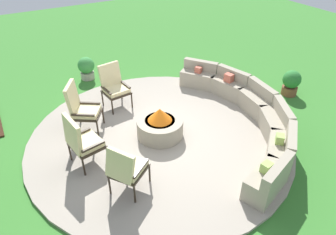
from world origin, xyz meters
The scene contains 10 objects.
ground_plane centered at (0.00, 0.00, 0.00)m, with size 24.00×24.00×0.00m, color #387A2D.
patio_circle centered at (0.00, 0.00, 0.03)m, with size 5.67×5.67×0.06m, color #9E9384.
fire_pit centered at (0.00, 0.00, 0.32)m, with size 1.00×1.00×0.68m.
curved_stone_bench centered at (0.61, 1.92, 0.34)m, with size 4.67×2.45×0.70m.
lounge_chair_front_left centered at (-1.66, -0.36, 0.61)m, with size 0.67×0.63×1.07m.
lounge_chair_front_right centered at (-1.04, -1.36, 0.63)m, with size 0.77×0.80×1.16m.
lounge_chair_back_left centered at (0.08, -1.70, 0.63)m, with size 0.69×0.65×1.14m.
lounge_chair_back_right centered at (1.13, -1.26, 0.59)m, with size 0.76×0.80×1.03m.
potted_plant_1 centered at (-3.55, -0.48, 0.36)m, with size 0.48×0.48×0.66m.
potted_plant_3 centered at (0.08, 3.93, 0.36)m, with size 0.48×0.48×0.69m.
Camera 1 is at (4.77, -2.56, 4.19)m, focal length 33.09 mm.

